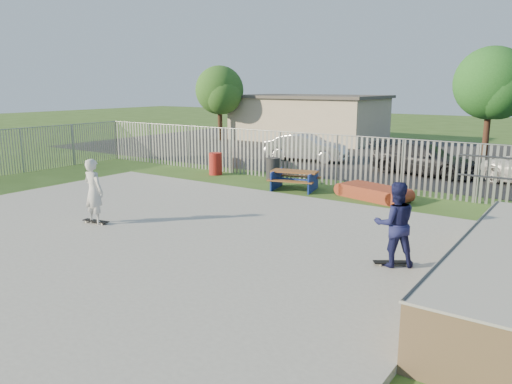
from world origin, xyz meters
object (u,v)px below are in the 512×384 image
Objects in this scene: trash_bin_red at (216,164)px; trash_bin_grey at (273,169)px; car_dark at (423,159)px; tree_left at (220,90)px; skater_navy at (395,224)px; car_silver at (306,147)px; tree_mid at (491,83)px; picnic_table at (295,180)px; skater_white at (94,191)px; funbox at (373,192)px.

trash_bin_grey is (2.84, 0.28, -0.01)m from trash_bin_red.
tree_left is at bearing 77.77° from car_dark.
tree_left is at bearing -77.83° from skater_navy.
tree_mid is at bearing -58.37° from car_silver.
tree_left is at bearing -176.01° from tree_mid.
picnic_table is 8.66m from skater_navy.
skater_white is at bearing -117.24° from picnic_table.
trash_bin_grey is at bearing -116.19° from tree_mid.
funbox is at bearing -172.18° from car_dark.
car_silver is (-3.20, 6.64, 0.35)m from picnic_table.
trash_bin_red is (-4.53, 0.83, 0.11)m from picnic_table.
trash_bin_grey is 0.16× the size of tree_mid.
tree_mid is at bearing -106.40° from skater_white.
picnic_table is 1.12× the size of skater_white.
tree_left is (-16.21, 5.85, 2.82)m from car_dark.
trash_bin_grey is 6.85m from car_dark.
trash_bin_red is 0.19× the size of tree_left.
funbox is 2.55× the size of trash_bin_grey.
tree_mid is at bearing 54.59° from trash_bin_red.
tree_left is 0.89× the size of tree_mid.
car_dark is (4.70, 4.97, 0.23)m from trash_bin_grey.
car_dark is 0.91× the size of tree_left.
tree_mid is at bearing -2.12° from car_dark.
tree_left reaches higher than trash_bin_red.
picnic_table is at bearing -163.90° from car_silver.
trash_bin_grey is (-4.72, 0.85, 0.25)m from funbox.
car_silver reaches higher than trash_bin_red.
tree_left is 2.91× the size of skater_navy.
skater_navy is (3.03, -12.25, 0.34)m from car_dark.
funbox is 9.35m from skater_white.
trash_bin_grey is at bearing -77.84° from skater_navy.
funbox is 2.49× the size of trash_bin_red.
car_dark is 12.62m from skater_navy.
trash_bin_red reaches higher than picnic_table.
tree_left is (-8.66, 11.10, 3.04)m from trash_bin_red.
picnic_table is 4.61m from trash_bin_red.
skater_navy is at bearing -43.27° from trash_bin_grey.
skater_navy is at bearing -84.63° from tree_mid.
skater_white reaches higher than car_dark.
car_dark reaches higher than trash_bin_red.
trash_bin_grey is at bearing 144.18° from car_dark.
funbox is at bearing -4.25° from trash_bin_red.
trash_bin_red is at bearing 156.05° from picnic_table.
picnic_table is at bearing -159.97° from funbox.
funbox is at bearing -10.17° from trash_bin_grey.
trash_bin_red is 0.54× the size of skater_navy.
car_silver is at bearing -138.73° from tree_mid.
car_dark reaches higher than trash_bin_grey.
tree_left reaches higher than funbox.
tree_left is at bearing -60.04° from skater_white.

